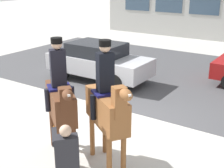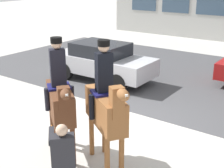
% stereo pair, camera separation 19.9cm
% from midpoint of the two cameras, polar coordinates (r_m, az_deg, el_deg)
% --- Properties ---
extents(ground_plane, '(80.00, 80.00, 0.00)m').
position_cam_midpoint_polar(ground_plane, '(8.86, 3.40, -6.92)').
color(ground_plane, '#B2AFA8').
extents(road_surface, '(19.08, 8.50, 0.01)m').
position_cam_midpoint_polar(road_surface, '(12.91, 14.19, 1.02)').
color(road_surface, '#444447').
rests_on(road_surface, ground_plane).
extents(mounted_horse_lead, '(1.61, 1.35, 2.70)m').
position_cam_midpoint_polar(mounted_horse_lead, '(6.81, -10.20, -2.85)').
color(mounted_horse_lead, '#59331E').
rests_on(mounted_horse_lead, ground_plane).
extents(mounted_horse_companion, '(1.66, 1.25, 2.73)m').
position_cam_midpoint_polar(mounted_horse_companion, '(6.33, -1.77, -4.07)').
color(mounted_horse_companion, brown).
rests_on(mounted_horse_companion, ground_plane).
extents(pedestrian_bystander, '(0.87, 0.61, 1.61)m').
position_cam_midpoint_polar(pedestrian_bystander, '(5.47, -9.40, -13.64)').
color(pedestrian_bystander, '#232328').
rests_on(pedestrian_bystander, ground_plane).
extents(street_car_near_lane, '(4.07, 1.77, 1.48)m').
position_cam_midpoint_polar(street_car_near_lane, '(12.14, -2.95, 4.25)').
color(street_car_near_lane, '#B7B7BC').
rests_on(street_car_near_lane, ground_plane).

